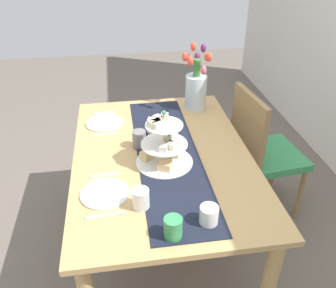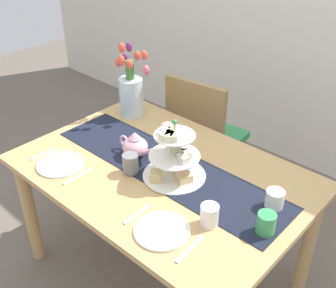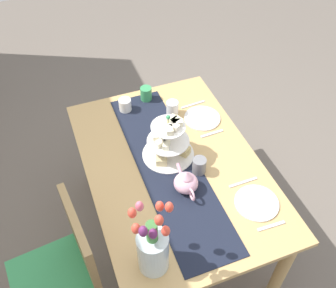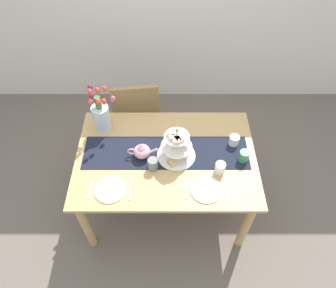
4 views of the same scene
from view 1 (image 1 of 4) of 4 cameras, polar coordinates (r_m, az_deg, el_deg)
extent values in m
plane|color=#6B6056|center=(2.43, -0.78, -15.92)|extent=(8.00, 8.00, 0.00)
cube|color=tan|center=(1.96, -0.93, -2.02)|extent=(1.41, 0.96, 0.03)
cylinder|color=tan|center=(2.69, -11.43, -1.57)|extent=(0.07, 0.07, 0.69)
cylinder|color=tan|center=(2.75, 5.75, -0.15)|extent=(0.07, 0.07, 0.69)
cylinder|color=tan|center=(1.87, 15.62, -21.22)|extent=(0.07, 0.07, 0.69)
cylinder|color=olive|center=(2.66, 20.30, -7.40)|extent=(0.04, 0.04, 0.41)
cylinder|color=olive|center=(2.89, 16.51, -3.12)|extent=(0.04, 0.04, 0.41)
cylinder|color=olive|center=(2.49, 13.33, -9.07)|extent=(0.04, 0.04, 0.41)
cylinder|color=olive|center=(2.73, 9.97, -4.35)|extent=(0.04, 0.04, 0.41)
cube|color=#389356|center=(2.55, 15.76, -1.79)|extent=(0.46, 0.46, 0.05)
cube|color=olive|center=(2.34, 12.60, 2.58)|extent=(0.42, 0.08, 0.45)
cube|color=black|center=(1.96, -0.05, -1.53)|extent=(1.30, 0.33, 0.00)
cylinder|color=beige|center=(1.81, -0.62, 0.73)|extent=(0.01, 0.01, 0.28)
cylinder|color=white|center=(1.89, -0.60, -2.83)|extent=(0.30, 0.30, 0.01)
cylinder|color=white|center=(1.82, -0.62, 0.00)|extent=(0.24, 0.24, 0.01)
cylinder|color=white|center=(1.77, -0.64, 3.02)|extent=(0.19, 0.19, 0.01)
cube|color=#E7BD81|center=(1.82, -0.51, -3.43)|extent=(0.08, 0.09, 0.04)
cube|color=beige|center=(1.92, 0.89, -1.30)|extent=(0.09, 0.08, 0.04)
cube|color=#D6C079|center=(1.89, -3.43, -1.80)|extent=(0.08, 0.08, 0.05)
cube|color=silver|center=(1.76, -0.70, -0.55)|extent=(0.06, 0.05, 0.03)
cube|color=beige|center=(1.78, 0.58, -0.24)|extent=(0.07, 0.06, 0.03)
cube|color=beige|center=(1.80, 1.04, 0.21)|extent=(0.05, 0.07, 0.03)
cube|color=#F1E8C9|center=(1.84, 0.97, 0.91)|extent=(0.05, 0.06, 0.03)
cube|color=beige|center=(1.86, 0.04, 1.29)|extent=(0.07, 0.06, 0.03)
cube|color=beige|center=(1.80, -0.55, 4.25)|extent=(0.06, 0.05, 0.03)
cube|color=beige|center=(1.78, -1.50, 3.94)|extent=(0.07, 0.06, 0.03)
cube|color=#EFE8C3|center=(1.76, -2.33, 3.57)|extent=(0.05, 0.06, 0.03)
cube|color=beige|center=(1.75, -2.12, 3.31)|extent=(0.06, 0.07, 0.03)
cube|color=beige|center=(1.73, -1.51, 3.06)|extent=(0.06, 0.07, 0.03)
sphere|color=#389356|center=(1.74, -0.65, 5.01)|extent=(0.02, 0.02, 0.02)
ellipsoid|color=#E5A8BC|center=(2.08, -1.65, 2.37)|extent=(0.13, 0.13, 0.10)
cone|color=#E5A8BC|center=(2.05, -1.67, 4.02)|extent=(0.06, 0.06, 0.04)
cylinder|color=#E5A8BC|center=(2.00, -1.32, 1.35)|extent=(0.07, 0.02, 0.06)
torus|color=#E5A8BC|center=(2.15, -1.92, 3.41)|extent=(0.07, 0.01, 0.07)
cylinder|color=silver|center=(2.40, 4.45, 8.18)|extent=(0.14, 0.14, 0.23)
cylinder|color=#3D7538|center=(2.34, 4.63, 11.89)|extent=(0.05, 0.05, 0.12)
ellipsoid|color=#E5607A|center=(2.23, 5.69, 11.60)|extent=(0.04, 0.04, 0.06)
ellipsoid|color=#EF4C38|center=(2.27, 6.57, 13.57)|extent=(0.04, 0.04, 0.06)
ellipsoid|color=#EF4C38|center=(2.33, 6.26, 13.59)|extent=(0.04, 0.04, 0.06)
ellipsoid|color=#6B2860|center=(2.36, 5.65, 14.96)|extent=(0.04, 0.04, 0.06)
ellipsoid|color=#6B2860|center=(2.36, 4.66, 13.67)|extent=(0.04, 0.04, 0.06)
ellipsoid|color=#EF4C38|center=(2.33, 4.06, 15.20)|extent=(0.04, 0.04, 0.06)
ellipsoid|color=#EF4C38|center=(2.35, 3.37, 13.41)|extent=(0.04, 0.04, 0.06)
ellipsoid|color=#EF4C38|center=(2.26, 2.70, 13.71)|extent=(0.04, 0.04, 0.06)
ellipsoid|color=#EF4C38|center=(2.25, 3.60, 12.94)|extent=(0.04, 0.04, 0.06)
cylinder|color=white|center=(1.53, 6.52, -11.18)|extent=(0.08, 0.08, 0.08)
cylinder|color=white|center=(2.28, -10.07, 3.33)|extent=(0.23, 0.23, 0.01)
cube|color=silver|center=(2.41, -10.08, 4.93)|extent=(0.02, 0.15, 0.01)
cube|color=silver|center=(2.16, -10.06, 1.45)|extent=(0.02, 0.17, 0.01)
cylinder|color=white|center=(1.71, -10.00, -7.74)|extent=(0.23, 0.23, 0.01)
cube|color=silver|center=(1.83, -10.02, -4.89)|extent=(0.02, 0.15, 0.01)
cube|color=silver|center=(1.60, -9.98, -11.09)|extent=(0.02, 0.17, 0.01)
cylinder|color=slate|center=(2.00, -4.60, 0.83)|extent=(0.08, 0.08, 0.09)
cylinder|color=white|center=(1.60, -4.33, -8.67)|extent=(0.08, 0.08, 0.09)
cylinder|color=#389356|center=(1.46, 0.81, -13.19)|extent=(0.08, 0.08, 0.09)
camera|label=2|loc=(1.10, -78.07, 13.01)|focal=44.59mm
camera|label=3|loc=(3.05, 7.34, 42.69)|focal=40.78mm
camera|label=4|loc=(2.21, -64.41, 41.40)|focal=33.36mm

